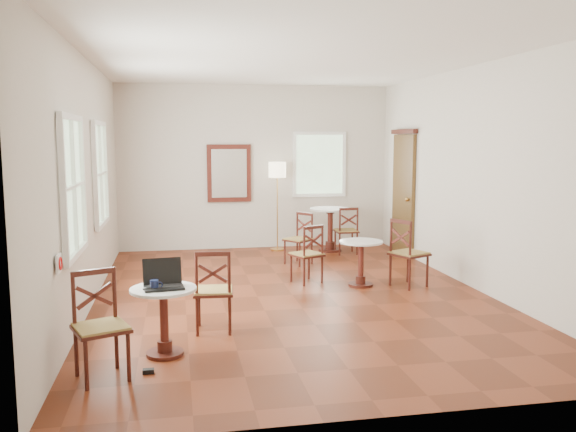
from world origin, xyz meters
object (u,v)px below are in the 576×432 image
object	(u,v)px
cafe_table_mid	(361,258)
floor_lamp	(277,176)
cafe_table_near	(164,314)
water_glass	(177,278)
power_adapter	(148,371)
chair_back_b	(299,239)
laptop	(163,280)
chair_back_a	(347,230)
chair_mid_a	(308,254)
mouse	(148,289)
chair_mid_b	(408,253)
navy_mug	(155,285)
chair_near_b	(100,326)
chair_near_a	(214,291)
cafe_table_back	(330,225)

from	to	relation	value
cafe_table_mid	floor_lamp	distance (m)	3.08
cafe_table_near	water_glass	world-z (taller)	water_glass
power_adapter	chair_back_b	bearing A→B (deg)	62.33
cafe_table_mid	laptop	distance (m)	3.43
laptop	power_adapter	size ratio (longest dim) A/B	3.99
chair_back_a	laptop	xyz separation A→B (m)	(-3.08, -4.47, 0.29)
chair_mid_a	chair_back_a	size ratio (longest dim) A/B	0.99
chair_back_b	mouse	size ratio (longest dim) A/B	8.80
chair_mid_b	power_adapter	xyz separation A→B (m)	(-3.38, -2.49, -0.45)
chair_back_a	power_adapter	xyz separation A→B (m)	(-3.22, -4.92, -0.40)
chair_mid_a	water_glass	world-z (taller)	chair_mid_a
chair_back_b	navy_mug	world-z (taller)	chair_back_b
chair_mid_a	power_adapter	distance (m)	3.62
chair_back_b	mouse	xyz separation A→B (m)	(-2.22, -3.90, 0.25)
floor_lamp	water_glass	size ratio (longest dim) A/B	16.92
chair_back_a	mouse	xyz separation A→B (m)	(-3.22, -4.59, 0.25)
chair_back_b	floor_lamp	xyz separation A→B (m)	(-0.15, 1.25, 0.95)
chair_back_b	navy_mug	xyz separation A→B (m)	(-2.16, -3.88, 0.28)
chair_near_b	floor_lamp	xyz separation A→B (m)	(2.46, 5.51, 0.91)
cafe_table_mid	floor_lamp	bearing A→B (deg)	103.49
cafe_table_mid	water_glass	distance (m)	3.26
floor_lamp	navy_mug	bearing A→B (deg)	-111.44
chair_near_a	mouse	bearing A→B (deg)	53.34
chair_near_b	chair_mid_a	world-z (taller)	chair_near_b
chair_near_a	chair_mid_a	size ratio (longest dim) A/B	1.06
laptop	navy_mug	distance (m)	0.12
navy_mug	chair_mid_b	bearing A→B (deg)	32.68
chair_mid_a	chair_back_b	world-z (taller)	chair_mid_a
chair_near_b	laptop	size ratio (longest dim) A/B	2.35
chair_mid_b	water_glass	xyz separation A→B (m)	(-3.12, -1.91, 0.23)
chair_back_a	power_adapter	size ratio (longest dim) A/B	8.60
cafe_table_near	power_adapter	xyz separation A→B (m)	(-0.13, -0.42, -0.38)
cafe_table_near	navy_mug	distance (m)	0.31
cafe_table_near	chair_back_a	world-z (taller)	chair_back_a
cafe_table_near	chair_mid_a	size ratio (longest dim) A/B	0.78
chair_mid_a	laptop	xyz separation A→B (m)	(-1.94, -2.49, 0.30)
navy_mug	laptop	bearing A→B (deg)	51.45
power_adapter	chair_near_b	bearing A→B (deg)	-176.82
chair_near_b	chair_back_b	size ratio (longest dim) A/B	1.10
cafe_table_near	cafe_table_back	size ratio (longest dim) A/B	0.83
chair_mid_b	chair_near_b	bearing A→B (deg)	98.50
chair_back_b	chair_mid_a	bearing A→B (deg)	-44.93
cafe_table_mid	floor_lamp	world-z (taller)	floor_lamp
chair_near_a	chair_back_b	world-z (taller)	chair_near_a
chair_back_b	power_adapter	bearing A→B (deg)	-65.91
chair_near_b	chair_back_b	xyz separation A→B (m)	(2.60, 4.26, -0.04)
chair_mid_a	chair_mid_b	distance (m)	1.39
laptop	cafe_table_back	bearing A→B (deg)	52.56
chair_mid_b	chair_back_a	xyz separation A→B (m)	(-0.16, 2.43, -0.05)
cafe_table_mid	chair_near_a	bearing A→B (deg)	-142.93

